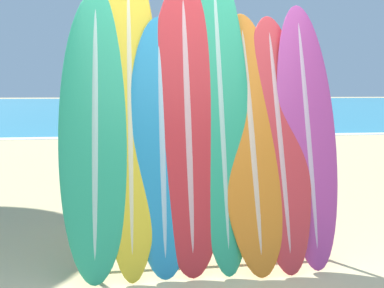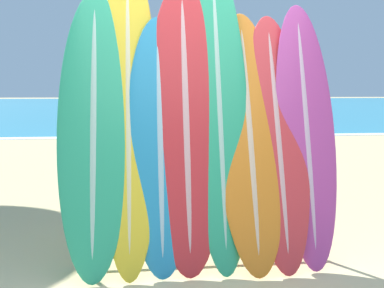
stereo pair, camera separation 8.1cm
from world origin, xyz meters
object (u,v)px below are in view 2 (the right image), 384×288
(surfboard_slot_4, at_px, (219,106))
(surfboard_slot_3, at_px, (186,120))
(surfboard_rack, at_px, (203,208))
(surfboard_slot_1, at_px, (128,107))
(surfboard_slot_5, at_px, (249,136))
(surfboard_slot_2, at_px, (160,141))
(surfboard_slot_7, at_px, (306,132))
(person_near_water, at_px, (259,117))
(person_far_left, at_px, (236,132))
(person_mid_beach, at_px, (138,132))
(surfboard_slot_0, at_px, (94,127))
(surfboard_slot_6, at_px, (277,137))

(surfboard_slot_4, bearing_deg, surfboard_slot_3, -171.58)
(surfboard_rack, bearing_deg, surfboard_slot_1, 168.53)
(surfboard_slot_3, bearing_deg, surfboard_slot_5, -2.86)
(surfboard_rack, relative_size, surfboard_slot_4, 0.79)
(surfboard_slot_2, distance_m, surfboard_slot_5, 0.72)
(surfboard_slot_1, distance_m, surfboard_slot_7, 1.46)
(surfboard_slot_7, distance_m, person_near_water, 6.08)
(surfboard_slot_1, xyz_separation_m, person_far_left, (1.43, 2.59, -0.46))
(surfboard_slot_5, distance_m, person_mid_beach, 2.14)
(person_far_left, bearing_deg, surfboard_slot_1, -16.88)
(surfboard_slot_0, xyz_separation_m, person_mid_beach, (0.34, 1.92, -0.22))
(surfboard_slot_7, relative_size, person_mid_beach, 1.30)
(surfboard_slot_0, distance_m, person_near_water, 6.62)
(surfboard_slot_1, distance_m, surfboard_slot_2, 0.38)
(surfboard_slot_5, bearing_deg, person_near_water, 74.20)
(surfboard_slot_1, xyz_separation_m, surfboard_slot_4, (0.73, -0.02, 0.01))
(surfboard_slot_3, height_order, surfboard_slot_7, surfboard_slot_3)
(surfboard_slot_2, relative_size, person_mid_beach, 1.23)
(person_near_water, height_order, person_mid_beach, person_mid_beach)
(surfboard_slot_5, distance_m, person_near_water, 6.20)
(surfboard_slot_6, relative_size, person_far_left, 1.37)
(surfboard_slot_0, height_order, person_far_left, surfboard_slot_0)
(surfboard_slot_7, bearing_deg, person_far_left, 90.24)
(surfboard_slot_2, xyz_separation_m, surfboard_slot_7, (1.20, 0.02, 0.06))
(surfboard_slot_3, bearing_deg, surfboard_slot_2, -167.63)
(surfboard_slot_4, height_order, person_near_water, surfboard_slot_4)
(surfboard_slot_0, height_order, surfboard_slot_6, surfboard_slot_0)
(surfboard_slot_3, bearing_deg, surfboard_slot_1, 172.63)
(surfboard_slot_0, height_order, surfboard_slot_3, surfboard_slot_3)
(surfboard_rack, height_order, surfboard_slot_4, surfboard_slot_4)
(surfboard_slot_4, xyz_separation_m, person_far_left, (0.71, 2.61, -0.46))
(surfboard_slot_4, bearing_deg, person_far_left, 74.83)
(surfboard_slot_3, bearing_deg, surfboard_rack, -24.07)
(surfboard_slot_1, xyz_separation_m, surfboard_slot_2, (0.25, -0.10, -0.26))
(surfboard_rack, relative_size, person_near_water, 1.34)
(surfboard_slot_3, relative_size, surfboard_slot_4, 0.91)
(person_mid_beach, height_order, person_far_left, person_mid_beach)
(surfboard_rack, distance_m, surfboard_slot_0, 1.08)
(surfboard_rack, distance_m, surfboard_slot_2, 0.64)
(surfboard_slot_0, bearing_deg, surfboard_rack, -3.74)
(surfboard_slot_5, height_order, person_mid_beach, surfboard_slot_5)
(person_far_left, bearing_deg, surfboard_slot_0, -20.61)
(surfboard_slot_5, bearing_deg, surfboard_rack, -174.62)
(surfboard_slot_3, relative_size, person_far_left, 1.56)
(surfboard_slot_2, bearing_deg, person_near_water, 68.06)
(person_mid_beach, bearing_deg, person_far_left, -79.10)
(person_mid_beach, bearing_deg, surfboard_slot_6, -166.98)
(surfboard_slot_0, relative_size, surfboard_slot_4, 0.88)
(surfboard_slot_0, relative_size, surfboard_slot_7, 1.05)
(surfboard_slot_1, xyz_separation_m, surfboard_slot_5, (0.97, -0.08, -0.23))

